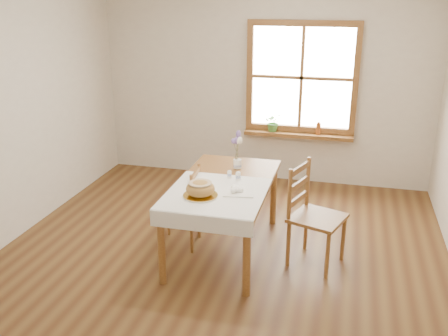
% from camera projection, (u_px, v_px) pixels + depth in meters
% --- Properties ---
extents(ground, '(5.00, 5.00, 0.00)m').
position_uv_depth(ground, '(216.00, 264.00, 4.90)').
color(ground, brown).
rests_on(ground, ground).
extents(room_walls, '(4.60, 5.10, 2.65)m').
position_uv_depth(room_walls, '(215.00, 92.00, 4.33)').
color(room_walls, beige).
rests_on(room_walls, ground).
extents(window, '(1.46, 0.08, 1.46)m').
position_uv_depth(window, '(302.00, 78.00, 6.55)').
color(window, brown).
rests_on(window, ground).
extents(window_sill, '(1.46, 0.20, 0.05)m').
position_uv_depth(window_sill, '(298.00, 135.00, 6.74)').
color(window_sill, brown).
rests_on(window_sill, ground).
extents(dining_table, '(0.90, 1.60, 0.75)m').
position_uv_depth(dining_table, '(224.00, 190.00, 4.95)').
color(dining_table, brown).
rests_on(dining_table, ground).
extents(table_linen, '(0.91, 0.99, 0.01)m').
position_uv_depth(table_linen, '(216.00, 193.00, 4.64)').
color(table_linen, white).
rests_on(table_linen, dining_table).
extents(chair_left, '(0.44, 0.43, 0.85)m').
position_uv_depth(chair_left, '(179.00, 207.00, 5.16)').
color(chair_left, brown).
rests_on(chair_left, ground).
extents(chair_right, '(0.62, 0.60, 1.00)m').
position_uv_depth(chair_right, '(318.00, 216.00, 4.76)').
color(chair_right, brown).
rests_on(chair_right, ground).
extents(bread_plate, '(0.32, 0.32, 0.02)m').
position_uv_depth(bread_plate, '(200.00, 196.00, 4.56)').
color(bread_plate, white).
rests_on(bread_plate, table_linen).
extents(bread_loaf, '(0.27, 0.27, 0.15)m').
position_uv_depth(bread_loaf, '(200.00, 187.00, 4.53)').
color(bread_loaf, '#B1853E').
rests_on(bread_loaf, bread_plate).
extents(egg_napkin, '(0.31, 0.28, 0.01)m').
position_uv_depth(egg_napkin, '(239.00, 192.00, 4.64)').
color(egg_napkin, white).
rests_on(egg_napkin, table_linen).
extents(eggs, '(0.24, 0.22, 0.05)m').
position_uv_depth(eggs, '(239.00, 189.00, 4.63)').
color(eggs, white).
rests_on(eggs, egg_napkin).
extents(salt_shaker, '(0.06, 0.06, 0.10)m').
position_uv_depth(salt_shaker, '(238.00, 176.00, 4.93)').
color(salt_shaker, white).
rests_on(salt_shaker, table_linen).
extents(pepper_shaker, '(0.05, 0.05, 0.08)m').
position_uv_depth(pepper_shaker, '(229.00, 174.00, 4.99)').
color(pepper_shaker, white).
rests_on(pepper_shaker, table_linen).
extents(flower_vase, '(0.10, 0.10, 0.10)m').
position_uv_depth(flower_vase, '(237.00, 164.00, 5.28)').
color(flower_vase, white).
rests_on(flower_vase, dining_table).
extents(lavender_bouquet, '(0.15, 0.15, 0.29)m').
position_uv_depth(lavender_bouquet, '(238.00, 147.00, 5.21)').
color(lavender_bouquet, '#6C5191').
rests_on(lavender_bouquet, flower_vase).
extents(potted_plant, '(0.29, 0.31, 0.20)m').
position_uv_depth(potted_plant, '(273.00, 124.00, 6.78)').
color(potted_plant, '#427B31').
rests_on(potted_plant, window_sill).
extents(amber_bottle, '(0.06, 0.06, 0.17)m').
position_uv_depth(amber_bottle, '(318.00, 128.00, 6.64)').
color(amber_bottle, '#A0511D').
rests_on(amber_bottle, window_sill).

